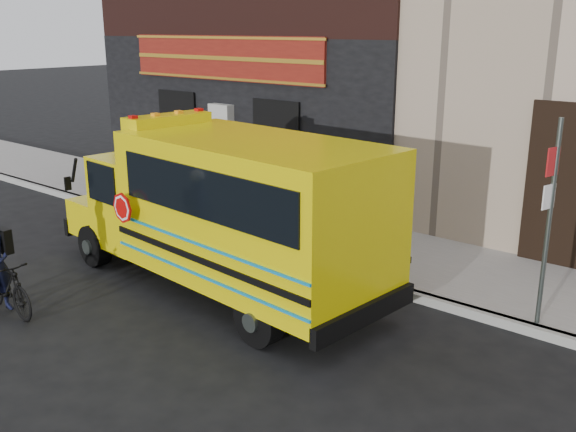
# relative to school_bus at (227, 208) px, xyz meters

# --- Properties ---
(ground) EXTENTS (120.00, 120.00, 0.00)m
(ground) POSITION_rel_school_bus_xyz_m (0.43, -0.86, -1.51)
(ground) COLOR black
(ground) RESTS_ON ground
(curb) EXTENTS (40.00, 0.20, 0.15)m
(curb) POSITION_rel_school_bus_xyz_m (0.43, 1.74, -1.43)
(curb) COLOR gray
(curb) RESTS_ON ground
(sidewalk) EXTENTS (40.00, 3.00, 0.15)m
(sidewalk) POSITION_rel_school_bus_xyz_m (0.43, 3.24, -1.43)
(sidewalk) COLOR gray
(sidewalk) RESTS_ON ground
(school_bus) EXTENTS (7.06, 2.73, 2.92)m
(school_bus) POSITION_rel_school_bus_xyz_m (0.00, 0.00, 0.00)
(school_bus) COLOR black
(school_bus) RESTS_ON ground
(sign_pole) EXTENTS (0.10, 0.28, 3.23)m
(sign_pole) POSITION_rel_school_bus_xyz_m (4.63, 1.85, 0.27)
(sign_pole) COLOR #3F4642
(sign_pole) RESTS_ON ground
(bicycle) EXTENTS (1.57, 0.50, 0.93)m
(bicycle) POSITION_rel_school_bus_xyz_m (-2.12, -2.86, -1.04)
(bicycle) COLOR black
(bicycle) RESTS_ON ground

